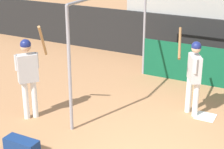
# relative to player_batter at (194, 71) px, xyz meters

# --- Properties ---
(outfield_wall) EXTENTS (24.00, 0.12, 1.51)m
(outfield_wall) POSITION_rel_player_batter_xyz_m (-0.18, 3.57, -0.31)
(outfield_wall) COLOR black
(outfield_wall) RESTS_ON ground
(batting_cage) EXTENTS (4.12, 3.95, 2.72)m
(batting_cage) POSITION_rel_player_batter_xyz_m (-0.02, 1.23, 0.10)
(batting_cage) COLOR gray
(batting_cage) RESTS_ON ground
(home_plate) EXTENTS (0.44, 0.44, 0.02)m
(home_plate) POSITION_rel_player_batter_xyz_m (0.36, -0.00, -1.06)
(home_plate) COLOR white
(home_plate) RESTS_ON ground
(player_batter) EXTENTS (0.78, 0.77, 1.93)m
(player_batter) POSITION_rel_player_batter_xyz_m (0.00, 0.00, 0.00)
(player_batter) COLOR white
(player_batter) RESTS_ON ground
(player_waiting) EXTENTS (0.62, 0.79, 2.18)m
(player_waiting) POSITION_rel_player_batter_xyz_m (-3.18, -1.89, 0.07)
(player_waiting) COLOR white
(player_waiting) RESTS_ON ground
(equipment_bag) EXTENTS (0.70, 0.28, 0.28)m
(equipment_bag) POSITION_rel_player_batter_xyz_m (-2.41, -3.14, -0.93)
(equipment_bag) COLOR navy
(equipment_bag) RESTS_ON ground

